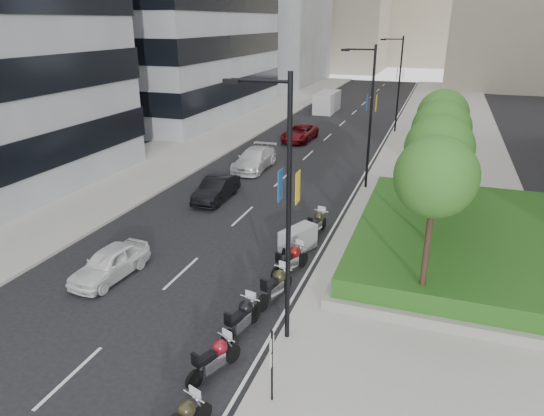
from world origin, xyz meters
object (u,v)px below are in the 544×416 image
at_px(motorcycle_5, 298,240).
at_px(delivery_van, 327,103).
at_px(parking_sign, 272,362).
at_px(motorcycle_3, 276,285).
at_px(car_d, 300,133).
at_px(motorcycle_1, 215,358).
at_px(motorcycle_2, 242,318).
at_px(lamp_post_1, 369,111).
at_px(motorcycle_4, 291,260).
at_px(lamp_post_0, 284,202).
at_px(car_c, 254,159).
at_px(lamp_post_2, 398,80).
at_px(motorcycle_6, 317,224).
at_px(car_a, 110,263).
at_px(car_b, 216,189).

height_order(motorcycle_5, delivery_van, delivery_van).
distance_m(parking_sign, motorcycle_5, 9.98).
bearing_deg(motorcycle_3, parking_sign, -149.05).
bearing_deg(car_d, motorcycle_1, -76.11).
relative_size(motorcycle_2, delivery_van, 0.42).
relative_size(lamp_post_1, motorcycle_4, 4.04).
height_order(lamp_post_0, lamp_post_1, same).
bearing_deg(car_c, lamp_post_2, 62.14).
relative_size(motorcycle_6, car_d, 0.45).
relative_size(lamp_post_1, motorcycle_6, 3.90).
bearing_deg(car_a, parking_sign, -22.85).
bearing_deg(motorcycle_2, motorcycle_5, 10.84).
relative_size(motorcycle_4, delivery_van, 0.40).
bearing_deg(car_a, lamp_post_1, 66.35).
distance_m(lamp_post_2, car_b, 24.87).
bearing_deg(delivery_van, car_b, -87.93).
bearing_deg(motorcycle_5, motorcycle_6, 13.53).
bearing_deg(motorcycle_4, car_b, 67.04).
distance_m(motorcycle_5, car_d, 22.98).
relative_size(lamp_post_0, motorcycle_1, 4.24).
bearing_deg(car_d, parking_sign, -72.76).
xyz_separation_m(motorcycle_5, car_b, (-6.73, 5.20, 0.10)).
bearing_deg(car_a, lamp_post_2, 80.83).
bearing_deg(motorcycle_5, lamp_post_0, -145.22).
bearing_deg(motorcycle_2, motorcycle_6, 8.63).
xyz_separation_m(motorcycle_4, car_c, (-7.23, 14.27, 0.13)).
bearing_deg(delivery_van, parking_sign, -77.73).
bearing_deg(lamp_post_1, motorcycle_4, -95.21).
height_order(lamp_post_1, car_d, lamp_post_1).
distance_m(motorcycle_2, car_d, 29.65).
bearing_deg(motorcycle_2, car_b, 40.03).
height_order(lamp_post_2, parking_sign, lamp_post_2).
relative_size(lamp_post_1, car_b, 2.09).
bearing_deg(lamp_post_1, lamp_post_2, 90.00).
height_order(motorcycle_6, delivery_van, delivery_van).
bearing_deg(lamp_post_0, motorcycle_4, 103.85).
bearing_deg(car_b, car_c, 90.61).
bearing_deg(car_b, parking_sign, -60.46).
relative_size(motorcycle_4, motorcycle_5, 1.03).
relative_size(lamp_post_0, car_b, 2.09).
height_order(motorcycle_4, motorcycle_6, motorcycle_4).
xyz_separation_m(lamp_post_0, motorcycle_4, (-1.13, 4.59, -4.44)).
height_order(parking_sign, car_a, parking_sign).
relative_size(parking_sign, car_d, 0.49).
distance_m(car_a, delivery_van, 42.34).
height_order(motorcycle_2, car_a, car_a).
xyz_separation_m(lamp_post_0, delivery_van, (-8.85, 44.03, -3.97)).
bearing_deg(lamp_post_2, lamp_post_0, -90.00).
relative_size(motorcycle_3, motorcycle_4, 1.07).
bearing_deg(lamp_post_0, motorcycle_5, 102.04).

